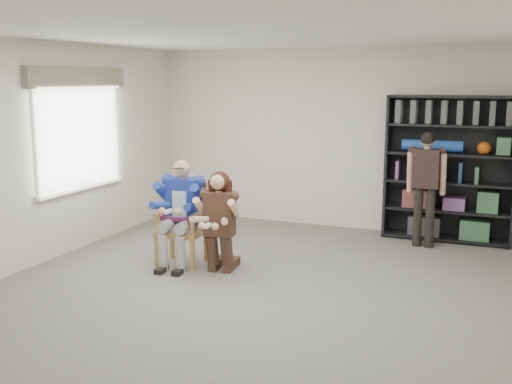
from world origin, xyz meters
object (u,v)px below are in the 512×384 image
at_px(kneeling_woman, 219,223).
at_px(armchair, 181,225).
at_px(standing_man, 425,190).
at_px(seated_man, 181,213).
at_px(bookshelf, 449,169).

bearing_deg(kneeling_woman, armchair, 162.65).
bearing_deg(armchair, standing_man, 30.76).
height_order(seated_man, kneeling_woman, seated_man).
xyz_separation_m(armchair, seated_man, (0.00, 0.00, 0.16)).
bearing_deg(kneeling_woman, seated_man, 162.65).
distance_m(seated_man, kneeling_woman, 0.60).
bearing_deg(armchair, bookshelf, 34.06).
bearing_deg(armchair, kneeling_woman, -17.35).
xyz_separation_m(kneeling_woman, bookshelf, (2.41, 2.61, 0.43)).
relative_size(bookshelf, standing_man, 1.29).
bearing_deg(bookshelf, armchair, -140.28).
bearing_deg(seated_man, kneeling_woman, -17.35).
bearing_deg(seated_man, standing_man, 30.76).
distance_m(armchair, kneeling_woman, 0.60).
height_order(kneeling_woman, bookshelf, bookshelf).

